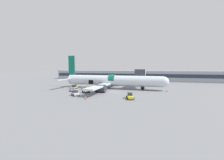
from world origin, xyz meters
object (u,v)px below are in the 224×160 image
object	(u,v)px
baggage_tug_spare	(130,96)
baggage_cart_queued	(74,90)
baggage_tug_lead	(75,93)
ground_crew_driver	(98,87)
airplane	(111,81)
baggage_tug_mid	(74,88)
baggage_tug_rear	(86,91)
baggage_cart_loading	(86,88)
ground_crew_supervisor	(77,87)
ground_crew_loader_b	(87,88)
ground_crew_loader_a	(92,88)

from	to	relation	value
baggage_tug_spare	baggage_cart_queued	world-z (taller)	baggage_tug_spare
baggage_tug_lead	ground_crew_driver	distance (m)	11.93
airplane	baggage_tug_mid	world-z (taller)	airplane
baggage_tug_rear	ground_crew_driver	xyz separation A→B (m)	(0.44, 7.34, 0.25)
baggage_tug_lead	baggage_cart_loading	xyz separation A→B (m)	(-2.08, 10.10, -0.07)
baggage_tug_spare	baggage_cart_loading	world-z (taller)	baggage_tug_spare
baggage_tug_mid	ground_crew_supervisor	distance (m)	2.11
baggage_tug_rear	ground_crew_supervisor	world-z (taller)	ground_crew_supervisor
baggage_tug_spare	ground_crew_loader_b	world-z (taller)	ground_crew_loader_b
baggage_cart_queued	ground_crew_loader_a	size ratio (longest dim) A/B	2.01
airplane	baggage_tug_lead	distance (m)	15.70
airplane	ground_crew_driver	distance (m)	5.17
ground_crew_loader_a	ground_crew_driver	bearing A→B (deg)	83.89
baggage_cart_loading	ground_crew_supervisor	bearing A→B (deg)	-130.64
baggage_tug_mid	baggage_cart_queued	bearing A→B (deg)	-58.04
ground_crew_loader_b	ground_crew_supervisor	bearing A→B (deg)	177.31
baggage_tug_rear	ground_crew_loader_a	world-z (taller)	ground_crew_loader_a
ground_crew_driver	ground_crew_supervisor	distance (m)	6.84
baggage_tug_lead	ground_crew_driver	world-z (taller)	ground_crew_driver
baggage_cart_loading	ground_crew_loader_b	world-z (taller)	ground_crew_loader_b
airplane	baggage_tug_mid	xyz separation A→B (m)	(-11.16, -6.06, -2.11)
baggage_tug_spare	ground_crew_driver	bearing A→B (deg)	138.74
airplane	baggage_tug_rear	distance (m)	11.26
baggage_tug_lead	baggage_cart_queued	world-z (taller)	baggage_tug_lead
airplane	baggage_tug_lead	xyz separation A→B (m)	(-5.12, -14.68, -2.19)
airplane	baggage_tug_spare	size ratio (longest dim) A/B	11.11
baggage_tug_lead	baggage_cart_queued	size ratio (longest dim) A/B	0.78
baggage_tug_lead	ground_crew_supervisor	distance (m)	8.73
baggage_tug_mid	ground_crew_loader_a	bearing A→B (deg)	-0.99
baggage_tug_mid	baggage_cart_queued	world-z (taller)	baggage_tug_mid
baggage_cart_loading	baggage_tug_mid	bearing A→B (deg)	-159.47
baggage_tug_mid	baggage_tug_spare	size ratio (longest dim) A/B	0.81
ground_crew_loader_b	baggage_cart_queued	bearing A→B (deg)	-145.60
baggage_tug_rear	ground_crew_loader_b	world-z (taller)	ground_crew_loader_b
ground_crew_loader_a	ground_crew_driver	size ratio (longest dim) A/B	1.05
airplane	baggage_tug_spare	xyz separation A→B (m)	(9.17, -14.29, -2.17)
ground_crew_loader_a	baggage_cart_loading	bearing A→B (deg)	151.39
ground_crew_loader_a	ground_crew_supervisor	world-z (taller)	ground_crew_loader_a
baggage_cart_queued	ground_crew_driver	xyz separation A→B (m)	(5.06, 6.75, 0.42)
baggage_tug_rear	ground_crew_loader_a	bearing A→B (deg)	88.79
airplane	ground_crew_supervisor	size ratio (longest dim) A/B	21.55
baggage_tug_lead	baggage_tug_rear	size ratio (longest dim) A/B	0.99
ground_crew_driver	ground_crew_supervisor	xyz separation A→B (m)	(-5.39, -4.21, 0.04)
airplane	ground_crew_loader_b	size ratio (longest dim) A/B	20.90
baggage_tug_mid	baggage_tug_spare	world-z (taller)	baggage_tug_mid
baggage_tug_mid	baggage_tug_spare	distance (m)	21.94
ground_crew_loader_a	baggage_tug_spare	bearing A→B (deg)	-31.11
baggage_cart_queued	ground_crew_supervisor	world-z (taller)	ground_crew_supervisor
ground_crew_loader_a	baggage_tug_mid	bearing A→B (deg)	179.01
ground_crew_loader_b	airplane	bearing A→B (deg)	52.51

